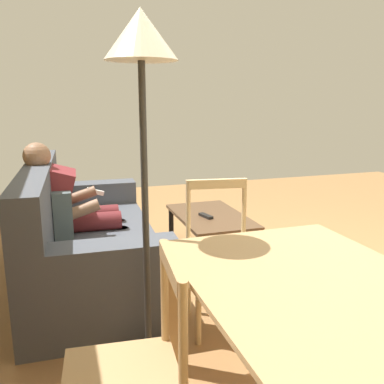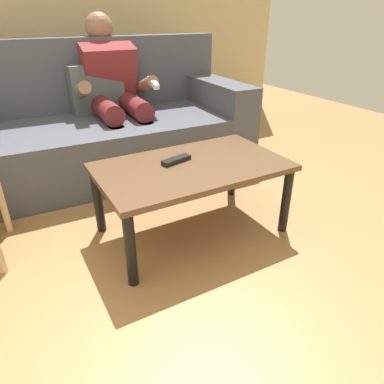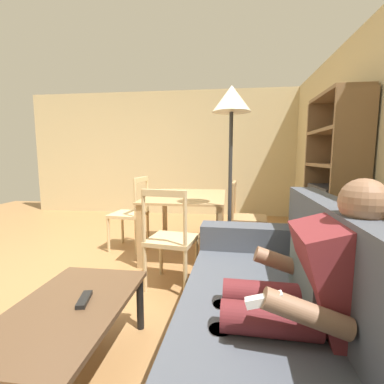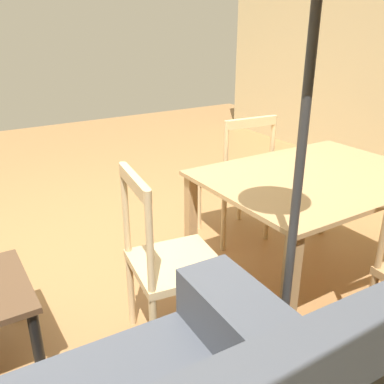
{
  "view_description": "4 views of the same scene",
  "coord_description": "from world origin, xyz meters",
  "views": [
    {
      "loc": [
        -2.33,
        1.85,
        1.44
      ],
      "look_at": [
        -0.05,
        1.11,
        0.9
      ],
      "focal_mm": 38.21,
      "sensor_mm": 36.0,
      "label": 1
    },
    {
      "loc": [
        0.22,
        -0.89,
        1.12
      ],
      "look_at": [
        1.05,
        0.57,
        0.25
      ],
      "focal_mm": 32.56,
      "sensor_mm": 36.0,
      "label": 2
    },
    {
      "loc": [
        2.32,
        1.42,
        1.21
      ],
      "look_at": [
        -0.05,
        1.11,
        0.9
      ],
      "focal_mm": 25.4,
      "sensor_mm": 36.0,
      "label": 3
    },
    {
      "loc": [
        0.79,
        2.47,
        1.56
      ],
      "look_at": [
        -0.05,
        1.11,
        0.9
      ],
      "focal_mm": 39.28,
      "sensor_mm": 36.0,
      "label": 4
    }
  ],
  "objects": [
    {
      "name": "dining_chair_near_wall",
      "position": [
        -1.03,
        1.66,
        0.45
      ],
      "size": [
        0.46,
        0.46,
        0.9
      ],
      "color": "tan",
      "rests_on": "ground_plane"
    },
    {
      "name": "person_lounging",
      "position": [
        1.04,
        1.78,
        0.58
      ],
      "size": [
        0.6,
        0.93,
        1.12
      ],
      "color": "maroon",
      "rests_on": "ground_plane"
    },
    {
      "name": "dining_chair_facing_couch",
      "position": [
        -0.05,
        0.91,
        0.45
      ],
      "size": [
        0.48,
        0.48,
        0.94
      ],
      "color": "#D1B27F",
      "rests_on": "ground_plane"
    },
    {
      "name": "couch",
      "position": [
        0.92,
        1.72,
        0.33
      ],
      "size": [
        2.16,
        1.04,
        0.95
      ],
      "color": "#474C56",
      "rests_on": "ground_plane"
    },
    {
      "name": "coffee_table",
      "position": [
        1.05,
        0.57,
        0.36
      ],
      "size": [
        0.99,
        0.59,
        0.41
      ],
      "color": "brown",
      "rests_on": "ground_plane"
    },
    {
      "name": "floor_lamp",
      "position": [
        -0.31,
        1.45,
        1.58
      ],
      "size": [
        0.36,
        0.36,
        1.87
      ],
      "color": "black",
      "rests_on": "ground_plane"
    },
    {
      "name": "tv_remote",
      "position": [
        0.99,
        0.64,
        0.42
      ],
      "size": [
        0.18,
        0.09,
        0.02
      ],
      "primitive_type": "cube",
      "rotation": [
        0.0,
        0.0,
        1.81
      ],
      "color": "black",
      "rests_on": "coffee_table"
    },
    {
      "name": "dining_table",
      "position": [
        -1.03,
        0.91,
        0.63
      ],
      "size": [
        1.28,
        0.95,
        0.73
      ],
      "color": "tan",
      "rests_on": "ground_plane"
    },
    {
      "name": "ground_plane",
      "position": [
        0.0,
        0.0,
        0.0
      ],
      "size": [
        8.7,
        8.7,
        0.0
      ],
      "primitive_type": "plane",
      "color": "#9E7042"
    }
  ]
}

